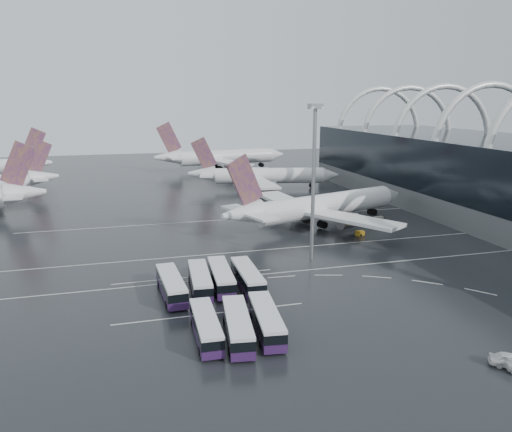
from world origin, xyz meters
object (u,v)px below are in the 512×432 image
object	(u,v)px
floodlight_mast	(314,164)
gse_cart_belly_b	(350,215)
bus_row_far_c	(266,320)
gse_cart_belly_d	(378,219)
bus_row_near_a	(171,285)
airliner_gate_c	(220,158)
airliner_main	(318,207)
airliner_gate_b	(261,176)
bus_row_far_b	(238,325)
bus_row_near_c	(221,277)
gse_cart_belly_a	(360,233)
bus_row_far_a	(206,326)
bus_row_near_b	(200,280)
van_curve_b	(511,360)
bus_row_near_d	(248,277)

from	to	relation	value
floodlight_mast	gse_cart_belly_b	xyz separation A→B (m)	(23.21, 30.86, -17.99)
bus_row_far_c	gse_cart_belly_d	xyz separation A→B (m)	(45.41, 51.79, -1.18)
bus_row_near_a	airliner_gate_c	bearing A→B (deg)	-17.30
airliner_main	airliner_gate_b	size ratio (longest dim) A/B	1.06
airliner_gate_c	bus_row_far_b	world-z (taller)	airliner_gate_c
airliner_main	floodlight_mast	xyz separation A→B (m)	(-11.39, -24.55, 13.83)
bus_row_near_c	gse_cart_belly_a	xyz separation A→B (m)	(36.97, 22.94, -1.28)
bus_row_far_a	gse_cart_belly_a	bearing A→B (deg)	-44.64
airliner_gate_c	bus_row_far_b	size ratio (longest dim) A/B	4.39
bus_row_near_b	van_curve_b	xyz separation A→B (m)	(30.90, -33.21, -0.95)
bus_row_far_b	gse_cart_belly_a	world-z (taller)	bus_row_far_b
airliner_main	van_curve_b	bearing A→B (deg)	-111.62
bus_row_near_a	bus_row_near_d	xyz separation A→B (m)	(12.45, 0.25, -0.00)
airliner_gate_c	bus_row_far_a	xyz separation A→B (m)	(-33.46, -154.99, -3.61)
floodlight_mast	gse_cart_belly_b	world-z (taller)	floodlight_mast
floodlight_mast	airliner_gate_c	bearing A→B (deg)	86.35
bus_row_far_c	bus_row_far_b	bearing A→B (deg)	105.29
airliner_gate_c	van_curve_b	xyz separation A→B (m)	(-0.60, -171.54, -4.48)
bus_row_near_b	bus_row_near_c	world-z (taller)	bus_row_near_c
bus_row_far_a	van_curve_b	bearing A→B (deg)	-114.74
bus_row_near_c	bus_row_far_a	world-z (taller)	bus_row_near_c
gse_cart_belly_d	bus_row_far_c	bearing A→B (deg)	-131.24
bus_row_near_b	bus_row_far_a	distance (m)	16.78
bus_row_near_d	gse_cart_belly_d	size ratio (longest dim) A/B	6.11
bus_row_far_c	gse_cart_belly_d	size ratio (longest dim) A/B	6.05
bus_row_near_d	van_curve_b	xyz separation A→B (m)	(23.16, -32.37, -0.99)
bus_row_near_b	bus_row_near_d	bearing A→B (deg)	-91.90
airliner_main	gse_cart_belly_a	bearing A→B (deg)	-80.21
bus_row_far_c	gse_cart_belly_b	bearing A→B (deg)	-28.43
bus_row_near_d	van_curve_b	world-z (taller)	bus_row_near_d
airliner_main	floodlight_mast	bearing A→B (deg)	-133.31
bus_row_near_c	gse_cart_belly_a	size ratio (longest dim) A/B	6.96
bus_row_near_b	bus_row_far_b	world-z (taller)	bus_row_far_b
bus_row_far_c	gse_cart_belly_b	world-z (taller)	bus_row_far_c
bus_row_far_a	floodlight_mast	xyz separation A→B (m)	(25.26, 26.60, 16.86)
bus_row_near_c	van_curve_b	world-z (taller)	bus_row_near_c
van_curve_b	gse_cart_belly_a	bearing A→B (deg)	24.73
bus_row_near_d	gse_cart_belly_a	size ratio (longest dim) A/B	6.96
bus_row_near_d	bus_row_far_a	bearing A→B (deg)	150.06
airliner_gate_b	bus_row_far_b	size ratio (longest dim) A/B	3.80
airliner_main	bus_row_near_c	distance (m)	46.10
airliner_gate_c	gse_cart_belly_d	size ratio (longest dim) A/B	26.92
airliner_gate_c	gse_cart_belly_d	distance (m)	105.68
bus_row_near_c	gse_cart_belly_a	world-z (taller)	bus_row_near_c
bus_row_far_b	airliner_gate_c	bearing A→B (deg)	-3.02
airliner_gate_c	van_curve_b	world-z (taller)	airliner_gate_c
bus_row_near_b	bus_row_far_a	bearing A→B (deg)	177.63
bus_row_near_b	van_curve_b	world-z (taller)	bus_row_near_b
bus_row_near_b	bus_row_near_a	bearing A→B (deg)	107.41
gse_cart_belly_b	bus_row_near_b	bearing A→B (deg)	-138.75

